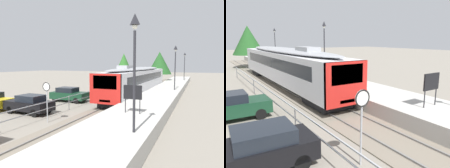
# 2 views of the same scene
# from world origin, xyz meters

# --- Properties ---
(ground_plane) EXTENTS (160.00, 160.00, 0.00)m
(ground_plane) POSITION_xyz_m (-3.00, 22.00, 0.00)
(ground_plane) COLOR gray
(track_rails) EXTENTS (3.20, 60.00, 0.14)m
(track_rails) POSITION_xyz_m (0.00, 22.00, 0.03)
(track_rails) COLOR slate
(track_rails) RESTS_ON ground
(commuter_train) EXTENTS (2.82, 20.80, 3.74)m
(commuter_train) POSITION_xyz_m (0.00, 22.61, 2.15)
(commuter_train) COLOR silver
(commuter_train) RESTS_ON track_rails
(station_platform) EXTENTS (3.90, 60.00, 0.90)m
(station_platform) POSITION_xyz_m (3.25, 22.00, 0.45)
(station_platform) COLOR #B7B5AD
(station_platform) RESTS_ON ground
(platform_lamp_near_end) EXTENTS (0.34, 0.34, 5.35)m
(platform_lamp_near_end) POSITION_xyz_m (4.47, 5.75, 4.62)
(platform_lamp_near_end) COLOR #232328
(platform_lamp_near_end) RESTS_ON station_platform
(platform_lamp_mid_platform) EXTENTS (0.34, 0.34, 5.35)m
(platform_lamp_mid_platform) POSITION_xyz_m (4.47, 22.99, 4.62)
(platform_lamp_mid_platform) COLOR #232328
(platform_lamp_mid_platform) RESTS_ON station_platform
(platform_lamp_far_end) EXTENTS (0.34, 0.34, 5.35)m
(platform_lamp_far_end) POSITION_xyz_m (4.47, 40.23, 4.62)
(platform_lamp_far_end) COLOR #232328
(platform_lamp_far_end) RESTS_ON station_platform
(platform_notice_board) EXTENTS (1.20, 0.08, 1.80)m
(platform_notice_board) POSITION_xyz_m (3.31, 9.35, 2.19)
(platform_notice_board) COLOR #232328
(platform_notice_board) RESTS_ON station_platform
(speed_limit_sign) EXTENTS (0.61, 0.10, 2.81)m
(speed_limit_sign) POSITION_xyz_m (-2.40, 8.05, 2.12)
(speed_limit_sign) COLOR #9EA0A5
(speed_limit_sign) RESTS_ON ground
(carpark_fence) EXTENTS (0.06, 36.06, 1.25)m
(carpark_fence) POSITION_xyz_m (-3.30, 12.00, 0.91)
(carpark_fence) COLOR #9EA0A5
(carpark_fence) RESTS_ON ground
(parked_hatchback_black) EXTENTS (4.08, 1.94, 1.53)m
(parked_hatchback_black) POSITION_xyz_m (-5.54, 9.70, 0.79)
(parked_hatchback_black) COLOR black
(parked_hatchback_black) RESTS_ON ground
(parked_hatchback_dark_green) EXTENTS (4.00, 1.77, 1.53)m
(parked_hatchback_dark_green) POSITION_xyz_m (-5.66, 15.52, 0.79)
(parked_hatchback_dark_green) COLOR #143823
(parked_hatchback_dark_green) RESTS_ON ground
(tree_behind_carpark) EXTENTS (4.71, 4.71, 6.44)m
(tree_behind_carpark) POSITION_xyz_m (-0.12, 38.77, 4.24)
(tree_behind_carpark) COLOR brown
(tree_behind_carpark) RESTS_ON ground
(tree_behind_station_far) EXTENTS (3.78, 3.78, 6.55)m
(tree_behind_station_far) POSITION_xyz_m (-9.50, 44.25, 4.33)
(tree_behind_station_far) COLOR brown
(tree_behind_station_far) RESTS_ON ground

